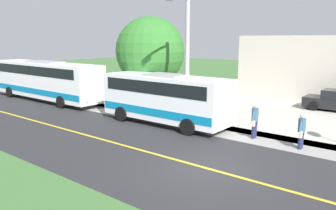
{
  "coord_description": "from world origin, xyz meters",
  "views": [
    {
      "loc": [
        10.82,
        6.85,
        5.0
      ],
      "look_at": [
        -3.5,
        -4.67,
        1.4
      ],
      "focal_mm": 36.82,
      "sensor_mm": 36.0,
      "label": 1
    }
  ],
  "objects_px": {
    "transit_bus_rear": "(45,79)",
    "tree_curbside": "(150,52)",
    "shuttle_bus_front": "(165,97)",
    "pedestrian_with_bags": "(302,130)",
    "pedestrian_waiting": "(255,120)",
    "street_light_pole": "(186,56)"
  },
  "relations": [
    {
      "from": "transit_bus_rear",
      "to": "tree_curbside",
      "type": "relative_size",
      "value": 1.87
    },
    {
      "from": "shuttle_bus_front",
      "to": "pedestrian_with_bags",
      "type": "relative_size",
      "value": 4.98
    },
    {
      "from": "pedestrian_waiting",
      "to": "transit_bus_rear",
      "type": "bearing_deg",
      "value": -88.27
    },
    {
      "from": "shuttle_bus_front",
      "to": "transit_bus_rear",
      "type": "bearing_deg",
      "value": -89.88
    },
    {
      "from": "pedestrian_with_bags",
      "to": "street_light_pole",
      "type": "bearing_deg",
      "value": -90.96
    },
    {
      "from": "street_light_pole",
      "to": "shuttle_bus_front",
      "type": "bearing_deg",
      "value": -72.44
    },
    {
      "from": "street_light_pole",
      "to": "tree_curbside",
      "type": "distance_m",
      "value": 5.53
    },
    {
      "from": "transit_bus_rear",
      "to": "pedestrian_waiting",
      "type": "height_order",
      "value": "transit_bus_rear"
    },
    {
      "from": "street_light_pole",
      "to": "pedestrian_waiting",
      "type": "bearing_deg",
      "value": 91.92
    },
    {
      "from": "transit_bus_rear",
      "to": "street_light_pole",
      "type": "height_order",
      "value": "street_light_pole"
    },
    {
      "from": "pedestrian_with_bags",
      "to": "street_light_pole",
      "type": "relative_size",
      "value": 0.23
    },
    {
      "from": "shuttle_bus_front",
      "to": "street_light_pole",
      "type": "height_order",
      "value": "street_light_pole"
    },
    {
      "from": "transit_bus_rear",
      "to": "tree_curbside",
      "type": "xyz_separation_m",
      "value": [
        -2.93,
        8.7,
        2.31
      ]
    },
    {
      "from": "tree_curbside",
      "to": "street_light_pole",
      "type": "bearing_deg",
      "value": 62.69
    },
    {
      "from": "shuttle_bus_front",
      "to": "transit_bus_rear",
      "type": "height_order",
      "value": "transit_bus_rear"
    },
    {
      "from": "pedestrian_with_bags",
      "to": "pedestrian_waiting",
      "type": "height_order",
      "value": "pedestrian_waiting"
    },
    {
      "from": "street_light_pole",
      "to": "pedestrian_with_bags",
      "type": "bearing_deg",
      "value": 89.04
    },
    {
      "from": "pedestrian_waiting",
      "to": "street_light_pole",
      "type": "distance_m",
      "value": 5.2
    },
    {
      "from": "tree_curbside",
      "to": "pedestrian_waiting",
      "type": "bearing_deg",
      "value": 75.29
    },
    {
      "from": "transit_bus_rear",
      "to": "pedestrian_with_bags",
      "type": "xyz_separation_m",
      "value": [
        -0.29,
        20.21,
        -0.87
      ]
    },
    {
      "from": "transit_bus_rear",
      "to": "pedestrian_with_bags",
      "type": "relative_size",
      "value": 7.43
    },
    {
      "from": "pedestrian_with_bags",
      "to": "pedestrian_waiting",
      "type": "relative_size",
      "value": 0.92
    }
  ]
}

